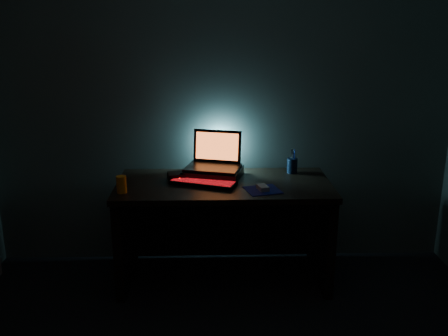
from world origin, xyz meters
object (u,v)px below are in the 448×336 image
(mouse, at_px, (263,188))
(juice_glass, at_px, (121,184))
(pen_cup, at_px, (292,166))
(laptop, at_px, (215,159))
(keyboard, at_px, (203,183))
(router, at_px, (178,176))

(mouse, bearing_deg, juice_glass, 165.94)
(pen_cup, bearing_deg, juice_glass, -160.98)
(laptop, xyz_separation_m, pen_cup, (0.58, 0.03, -0.06))
(keyboard, relative_size, juice_glass, 4.18)
(pen_cup, relative_size, juice_glass, 0.97)
(router, bearing_deg, pen_cup, -1.18)
(laptop, distance_m, pen_cup, 0.58)
(juice_glass, bearing_deg, pen_cup, 19.02)
(keyboard, distance_m, router, 0.22)
(laptop, distance_m, router, 0.30)
(pen_cup, bearing_deg, router, -170.63)
(mouse, xyz_separation_m, router, (-0.58, 0.25, 0.01))
(keyboard, relative_size, mouse, 4.87)
(mouse, distance_m, router, 0.63)
(juice_glass, bearing_deg, keyboard, 15.59)
(juice_glass, bearing_deg, laptop, 31.61)
(mouse, bearing_deg, laptop, 116.13)
(pen_cup, distance_m, juice_glass, 1.26)
(pen_cup, relative_size, router, 0.67)
(laptop, bearing_deg, pen_cup, 18.13)
(mouse, height_order, router, router)
(mouse, distance_m, juice_glass, 0.94)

